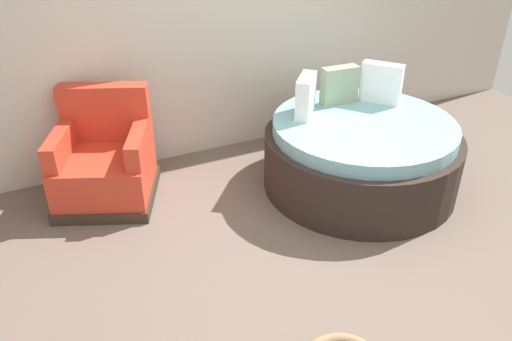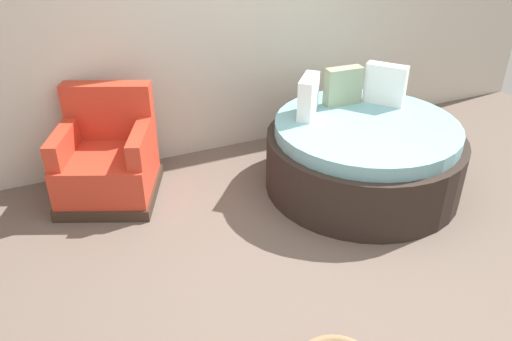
{
  "view_description": "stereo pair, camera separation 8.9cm",
  "coord_description": "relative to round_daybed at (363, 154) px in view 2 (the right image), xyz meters",
  "views": [
    {
      "loc": [
        -1.58,
        -2.33,
        2.46
      ],
      "look_at": [
        -0.19,
        0.62,
        0.55
      ],
      "focal_mm": 35.37,
      "sensor_mm": 36.0,
      "label": 1
    },
    {
      "loc": [
        -1.5,
        -2.37,
        2.46
      ],
      "look_at": [
        -0.19,
        0.62,
        0.55
      ],
      "focal_mm": 35.37,
      "sensor_mm": 36.0,
      "label": 2
    }
  ],
  "objects": [
    {
      "name": "ground_plane",
      "position": [
        -0.96,
        -0.85,
        -0.33
      ],
      "size": [
        8.0,
        8.0,
        0.02
      ],
      "primitive_type": "cube",
      "color": "#66564C"
    },
    {
      "name": "round_daybed",
      "position": [
        0.0,
        0.0,
        0.0
      ],
      "size": [
        1.73,
        1.73,
        1.01
      ],
      "color": "#2D231E",
      "rests_on": "ground_plane"
    },
    {
      "name": "red_armchair",
      "position": [
        -2.1,
        0.78,
        0.01
      ],
      "size": [
        1.04,
        1.04,
        0.94
      ],
      "color": "#38281E",
      "rests_on": "ground_plane"
    }
  ]
}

